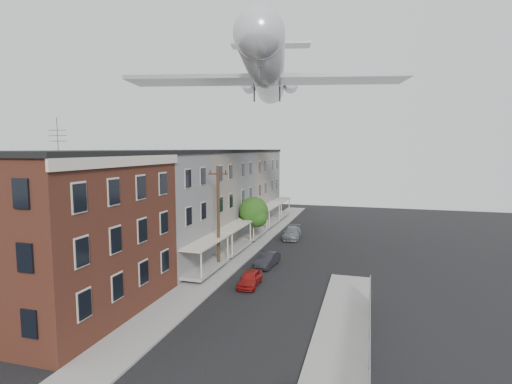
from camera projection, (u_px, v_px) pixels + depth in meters
sidewalk_left at (242, 252)px, 40.26m from camera, size 3.00×62.00×0.12m
sidewalk_right at (338, 356)px, 20.04m from camera, size 3.00×26.00×0.12m
curb_left at (255, 253)px, 39.86m from camera, size 0.15×62.00×0.14m
curb_right at (309, 352)px, 20.44m from camera, size 0.15×26.00×0.14m
corner_building at (60, 232)px, 25.25m from camera, size 10.31×12.30×12.15m
row_house_a at (143, 211)px, 34.32m from camera, size 11.98×7.00×10.30m
row_house_b at (180, 200)px, 41.01m from camera, size 11.98×7.00×10.30m
row_house_c at (207, 193)px, 47.70m from camera, size 11.98×7.00×10.30m
row_house_d at (227, 188)px, 54.38m from camera, size 11.98×7.00×10.30m
row_house_e at (243, 183)px, 61.07m from camera, size 11.98×7.00×10.30m
chainlink_fence at (370, 352)px, 18.57m from camera, size 0.06×18.06×1.90m
utility_pole at (218, 216)px, 34.05m from camera, size 1.80×0.26×9.00m
street_tree at (255, 213)px, 43.58m from camera, size 3.22×3.20×5.20m
car_near at (250, 278)px, 30.38m from camera, size 1.49×3.49×1.18m
car_mid at (267, 260)px, 35.40m from camera, size 1.68×3.88×1.24m
car_far at (292, 233)px, 46.45m from camera, size 2.25×4.76×1.34m
airplane at (267, 72)px, 40.58m from camera, size 26.85×30.68×8.82m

